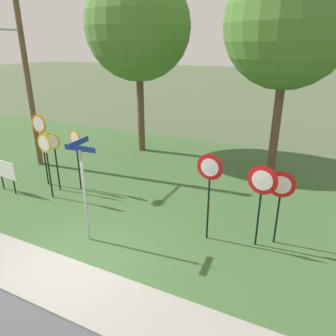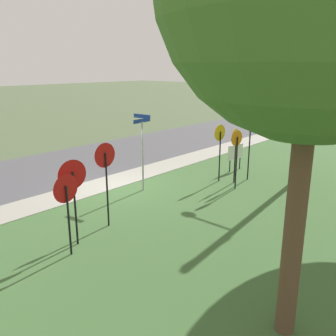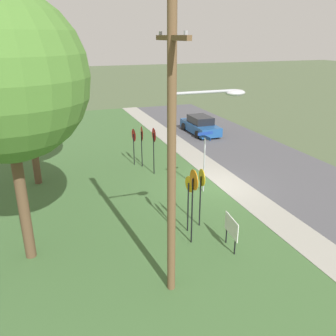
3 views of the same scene
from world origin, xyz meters
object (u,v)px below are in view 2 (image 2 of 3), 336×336
at_px(notice_board, 235,153).
at_px(yield_sign_near_left, 105,164).
at_px(utility_pole, 309,75).
at_px(stop_sign_far_left, 250,132).
at_px(yield_sign_far_left, 73,182).
at_px(street_name_post, 142,146).
at_px(stop_sign_far_center, 236,148).
at_px(stop_sign_near_right, 235,144).
at_px(yield_sign_near_right, 66,196).
at_px(stop_sign_near_left, 220,141).

bearing_deg(notice_board, yield_sign_near_left, 8.39).
bearing_deg(utility_pole, stop_sign_far_left, -34.64).
bearing_deg(yield_sign_near_left, utility_pole, 167.70).
bearing_deg(notice_board, yield_sign_far_left, 9.87).
bearing_deg(stop_sign_far_left, street_name_post, -28.07).
distance_m(stop_sign_far_center, notice_board, 2.86).
bearing_deg(yield_sign_far_left, stop_sign_near_right, -175.67).
xyz_separation_m(utility_pole, notice_board, (1.29, -2.62, -3.62)).
distance_m(stop_sign_near_right, yield_sign_near_left, 6.39).
height_order(stop_sign_near_right, yield_sign_near_right, stop_sign_near_right).
bearing_deg(stop_sign_near_left, yield_sign_far_left, 7.37).
relative_size(stop_sign_near_left, stop_sign_far_center, 1.03).
bearing_deg(yield_sign_near_left, stop_sign_near_right, 175.90).
xyz_separation_m(stop_sign_far_left, utility_pole, (-2.13, 1.47, 2.33)).
bearing_deg(stop_sign_near_right, stop_sign_near_left, -76.66).
height_order(yield_sign_near_left, yield_sign_near_right, yield_sign_near_left).
relative_size(stop_sign_near_right, notice_board, 1.86).
distance_m(stop_sign_near_right, utility_pole, 4.39).
relative_size(street_name_post, utility_pole, 0.37).
bearing_deg(stop_sign_near_left, stop_sign_far_left, 147.30).
bearing_deg(stop_sign_near_right, yield_sign_near_right, -6.71).
height_order(yield_sign_far_left, street_name_post, street_name_post).
xyz_separation_m(stop_sign_far_center, yield_sign_near_left, (5.69, -1.09, 0.27)).
xyz_separation_m(yield_sign_near_right, street_name_post, (-4.92, -2.23, 0.17)).
relative_size(stop_sign_near_left, stop_sign_far_left, 0.84).
xyz_separation_m(street_name_post, utility_pole, (-6.21, 3.85, 2.65)).
distance_m(stop_sign_far_center, yield_sign_near_left, 5.80).
relative_size(stop_sign_near_right, yield_sign_near_left, 0.88).
relative_size(stop_sign_far_center, yield_sign_near_right, 1.08).
xyz_separation_m(yield_sign_far_left, utility_pole, (-10.67, 1.99, 2.63)).
relative_size(stop_sign_near_right, stop_sign_far_center, 0.97).
relative_size(yield_sign_near_left, yield_sign_far_left, 1.08).
distance_m(stop_sign_near_right, stop_sign_far_left, 0.95).
distance_m(yield_sign_far_left, utility_pole, 11.17).
relative_size(yield_sign_near_left, street_name_post, 0.87).
bearing_deg(street_name_post, yield_sign_near_right, 19.59).
distance_m(yield_sign_far_left, street_name_post, 4.83).
height_order(stop_sign_near_left, notice_board, stop_sign_near_left).
relative_size(stop_sign_far_left, street_name_post, 0.95).
height_order(utility_pole, notice_board, utility_pole).
distance_m(stop_sign_far_left, yield_sign_far_left, 8.55).
distance_m(stop_sign_near_left, utility_pole, 4.74).
bearing_deg(yield_sign_far_left, notice_board, -169.39).
distance_m(stop_sign_far_center, yield_sign_near_right, 7.53).
relative_size(stop_sign_far_left, yield_sign_near_right, 1.31).
bearing_deg(stop_sign_far_left, yield_sign_near_right, 1.26).
xyz_separation_m(stop_sign_far_center, utility_pole, (-3.61, 1.20, 2.75)).
height_order(yield_sign_near_left, yield_sign_far_left, yield_sign_near_left).
xyz_separation_m(stop_sign_near_left, street_name_post, (3.03, -1.57, 0.04)).
relative_size(stop_sign_far_left, stop_sign_far_center, 1.21).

